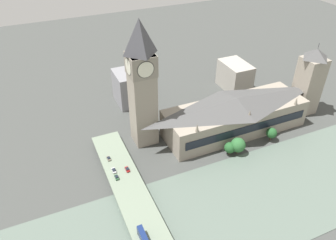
% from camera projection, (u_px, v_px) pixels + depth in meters
% --- Properties ---
extents(ground_plane, '(600.00, 600.00, 0.00)m').
position_uv_depth(ground_plane, '(238.00, 148.00, 202.49)').
color(ground_plane, '#424442').
extents(river_water, '(62.46, 360.00, 0.30)m').
position_uv_depth(river_water, '(277.00, 189.00, 174.47)').
color(river_water, slate).
rests_on(river_water, ground_plane).
extents(parliament_hall, '(30.04, 93.62, 24.29)m').
position_uv_depth(parliament_hall, '(235.00, 114.00, 211.57)').
color(parliament_hall, gray).
rests_on(parliament_hall, ground_plane).
extents(clock_tower, '(15.10, 15.10, 78.24)m').
position_uv_depth(clock_tower, '(142.00, 82.00, 185.73)').
color(clock_tower, gray).
rests_on(clock_tower, ground_plane).
extents(victoria_tower, '(14.47, 14.47, 51.31)m').
position_uv_depth(victoria_tower, '(309.00, 81.00, 224.10)').
color(victoria_tower, gray).
rests_on(victoria_tower, ground_plane).
extents(road_bridge, '(156.91, 16.75, 4.27)m').
position_uv_depth(road_bridge, '(149.00, 232.00, 148.52)').
color(road_bridge, '#5D6A59').
rests_on(road_bridge, ground_plane).
extents(double_decker_bus_lead, '(10.22, 2.55, 5.04)m').
position_uv_depth(double_decker_bus_lead, '(143.00, 237.00, 142.28)').
color(double_decker_bus_lead, navy).
rests_on(double_decker_bus_lead, road_bridge).
extents(car_northbound_lead, '(4.36, 1.91, 1.46)m').
position_uv_depth(car_northbound_lead, '(114.00, 170.00, 179.23)').
color(car_northbound_lead, silver).
rests_on(car_northbound_lead, road_bridge).
extents(car_northbound_tail, '(3.84, 1.76, 1.55)m').
position_uv_depth(car_northbound_tail, '(117.00, 177.00, 174.92)').
color(car_northbound_tail, '#2D5638').
rests_on(car_northbound_tail, road_bridge).
extents(car_southbound_lead, '(4.29, 1.86, 1.39)m').
position_uv_depth(car_southbound_lead, '(127.00, 169.00, 180.01)').
color(car_southbound_lead, maroon).
rests_on(car_southbound_lead, road_bridge).
extents(car_southbound_mid, '(3.93, 1.75, 1.41)m').
position_uv_depth(car_southbound_mid, '(109.00, 158.00, 187.35)').
color(car_southbound_mid, slate).
rests_on(car_southbound_mid, road_bridge).
extents(city_block_west, '(27.07, 17.86, 21.48)m').
position_uv_depth(city_block_west, '(235.00, 76.00, 258.65)').
color(city_block_west, '#A39E93').
rests_on(city_block_west, ground_plane).
extents(city_block_center, '(23.64, 15.43, 24.30)m').
position_uv_depth(city_block_center, '(127.00, 88.00, 239.75)').
color(city_block_center, gray).
rests_on(city_block_center, ground_plane).
extents(tree_embankment_near, '(6.77, 6.77, 8.59)m').
position_uv_depth(tree_embankment_near, '(230.00, 148.00, 194.81)').
color(tree_embankment_near, brown).
rests_on(tree_embankment_near, ground_plane).
extents(tree_embankment_mid, '(9.00, 9.00, 10.95)m').
position_uv_depth(tree_embankment_mid, '(238.00, 145.00, 194.95)').
color(tree_embankment_mid, brown).
rests_on(tree_embankment_mid, ground_plane).
extents(tree_embankment_far, '(6.77, 6.77, 9.17)m').
position_uv_depth(tree_embankment_far, '(272.00, 133.00, 205.77)').
color(tree_embankment_far, brown).
rests_on(tree_embankment_far, ground_plane).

